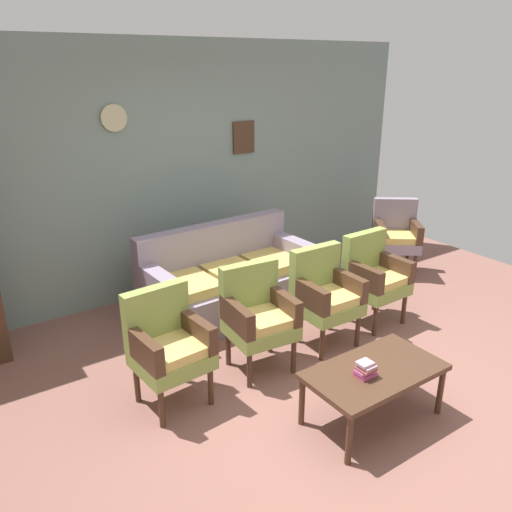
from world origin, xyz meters
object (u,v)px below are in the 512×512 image
armchair_near_couch_end (168,343)px  armchair_near_cabinet (325,293)px  armchair_by_doorway (258,314)px  wingback_chair_by_fireplace (396,233)px  armchair_row_middle (374,275)px  coffee_table (374,374)px  floral_couch (229,283)px  book_stack_on_table (366,370)px

armchair_near_couch_end → armchair_near_cabinet: bearing=0.3°
armchair_near_couch_end → armchair_by_doorway: (0.82, 0.01, 0.00)m
armchair_near_couch_end → wingback_chair_by_fireplace: size_ratio=1.00×
wingback_chair_by_fireplace → armchair_near_couch_end: bearing=-166.5°
armchair_by_doorway → armchair_near_cabinet: bearing=-0.4°
armchair_row_middle → armchair_near_cabinet: bearing=-175.9°
armchair_near_couch_end → coffee_table: armchair_near_couch_end is taller
floral_couch → book_stack_on_table: 2.09m
wingback_chair_by_fireplace → coffee_table: (-2.31, -1.85, -0.12)m
armchair_by_doorway → coffee_table: size_ratio=0.90×
armchair_near_cabinet → coffee_table: armchair_near_cabinet is taller
armchair_near_couch_end → coffee_table: (1.11, -1.03, -0.12)m
armchair_near_couch_end → armchair_by_doorway: size_ratio=1.00×
coffee_table → armchair_near_cabinet: bearing=66.9°
armchair_row_middle → book_stack_on_table: (-1.25, -1.11, -0.03)m
armchair_by_doorway → wingback_chair_by_fireplace: bearing=17.2°
armchair_by_doorway → book_stack_on_table: (0.17, -1.07, -0.03)m
floral_couch → armchair_by_doorway: size_ratio=2.00×
armchair_near_couch_end → floral_couch: bearing=41.4°
armchair_near_cabinet → book_stack_on_table: (-0.56, -1.06, -0.03)m
floral_couch → coffee_table: floral_couch is taller
floral_couch → wingback_chair_by_fireplace: 2.28m
armchair_by_doorway → book_stack_on_table: size_ratio=6.23×
wingback_chair_by_fireplace → armchair_row_middle: bearing=-147.2°
armchair_row_middle → coffee_table: bearing=-136.1°
armchair_by_doorway → wingback_chair_by_fireplace: same height
floral_couch → armchair_near_cabinet: size_ratio=2.00×
floral_couch → coffee_table: bearing=-91.3°
coffee_table → book_stack_on_table: bearing=-169.2°
armchair_by_doorway → armchair_near_cabinet: same height
armchair_near_couch_end → armchair_row_middle: size_ratio=1.00×
armchair_near_couch_end → wingback_chair_by_fireplace: 3.52m
floral_couch → coffee_table: (-0.05, -2.05, 0.05)m
armchair_by_doorway → floral_couch: bearing=71.6°
armchair_near_cabinet → armchair_row_middle: size_ratio=1.00×
armchair_row_middle → coffee_table: armchair_row_middle is taller
armchair_near_cabinet → wingback_chair_by_fireplace: (1.86, 0.81, 0.00)m
armchair_by_doorway → armchair_near_cabinet: 0.73m
floral_couch → armchair_by_doorway: (-0.34, -1.01, 0.17)m
wingback_chair_by_fireplace → book_stack_on_table: bearing=-142.4°
wingback_chair_by_fireplace → coffee_table: size_ratio=0.90×
armchair_near_cabinet → wingback_chair_by_fireplace: size_ratio=1.00×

